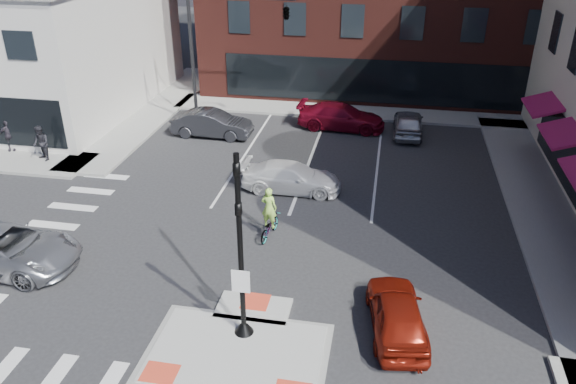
% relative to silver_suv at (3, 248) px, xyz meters
% --- Properties ---
extents(ground, '(120.00, 120.00, 0.00)m').
position_rel_silver_suv_xyz_m(ground, '(9.50, -2.38, -0.78)').
color(ground, '#28282B').
rests_on(ground, ground).
extents(refuge_island, '(5.40, 4.65, 0.13)m').
position_rel_silver_suv_xyz_m(refuge_island, '(9.50, -2.64, -0.73)').
color(refuge_island, gray).
rests_on(refuge_island, ground).
extents(sidewalk_nw, '(23.50, 20.50, 0.15)m').
position_rel_silver_suv_xyz_m(sidewalk_nw, '(-7.26, 12.90, -0.71)').
color(sidewalk_nw, gray).
rests_on(sidewalk_nw, ground).
extents(sidewalk_e, '(3.00, 24.00, 0.15)m').
position_rel_silver_suv_xyz_m(sidewalk_e, '(20.30, 7.62, -0.71)').
color(sidewalk_e, gray).
rests_on(sidewalk_e, ground).
extents(sidewalk_n, '(26.00, 3.00, 0.15)m').
position_rel_silver_suv_xyz_m(sidewalk_n, '(12.50, 19.62, -0.71)').
color(sidewalk_n, gray).
rests_on(sidewalk_n, ground).
extents(signal_pole, '(0.60, 0.60, 5.98)m').
position_rel_silver_suv_xyz_m(signal_pole, '(9.50, -1.99, 1.58)').
color(signal_pole, black).
rests_on(signal_pole, refuge_island).
extents(mast_arm_signal, '(6.10, 2.24, 8.00)m').
position_rel_silver_suv_xyz_m(mast_arm_signal, '(6.03, 15.62, 5.43)').
color(mast_arm_signal, black).
rests_on(mast_arm_signal, ground).
extents(silver_suv, '(5.70, 2.79, 1.56)m').
position_rel_silver_suv_xyz_m(silver_suv, '(0.00, 0.00, 0.00)').
color(silver_suv, '#A5A7AC').
rests_on(silver_suv, ground).
extents(red_sedan, '(2.20, 4.20, 1.36)m').
position_rel_silver_suv_xyz_m(red_sedan, '(14.10, -0.93, -0.10)').
color(red_sedan, maroon).
rests_on(red_sedan, ground).
extents(white_pickup, '(4.62, 1.93, 1.33)m').
position_rel_silver_suv_xyz_m(white_pickup, '(9.16, 8.02, -0.11)').
color(white_pickup, white).
rests_on(white_pickup, ground).
extents(bg_car_dark, '(4.59, 1.69, 1.50)m').
position_rel_silver_suv_xyz_m(bg_car_dark, '(3.49, 13.96, -0.03)').
color(bg_car_dark, '#28292D').
rests_on(bg_car_dark, ground).
extents(bg_car_silver, '(1.67, 4.14, 1.41)m').
position_rel_silver_suv_xyz_m(bg_car_silver, '(14.50, 16.32, -0.08)').
color(bg_car_silver, '#B3B4BA').
rests_on(bg_car_silver, ground).
extents(bg_car_red, '(5.24, 2.41, 1.48)m').
position_rel_silver_suv_xyz_m(bg_car_red, '(10.62, 16.53, -0.04)').
color(bg_car_red, maroon).
rests_on(bg_car_red, ground).
extents(cyclist, '(0.87, 1.79, 2.17)m').
position_rel_silver_suv_xyz_m(cyclist, '(9.04, 3.82, -0.05)').
color(cyclist, '#3F3F44').
rests_on(cyclist, ground).
extents(pedestrian_a, '(1.13, 1.07, 1.84)m').
position_rel_silver_suv_xyz_m(pedestrian_a, '(-3.90, 8.75, 0.29)').
color(pedestrian_a, '#222227').
rests_on(pedestrian_a, sidewalk_nw).
extents(pedestrian_b, '(1.08, 0.76, 1.70)m').
position_rel_silver_suv_xyz_m(pedestrian_b, '(-6.33, 9.62, 0.22)').
color(pedestrian_b, '#332D38').
rests_on(pedestrian_b, sidewalk_nw).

